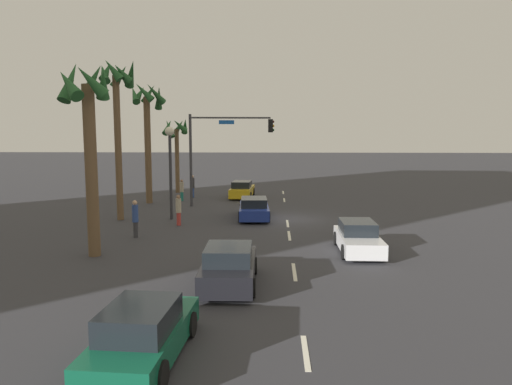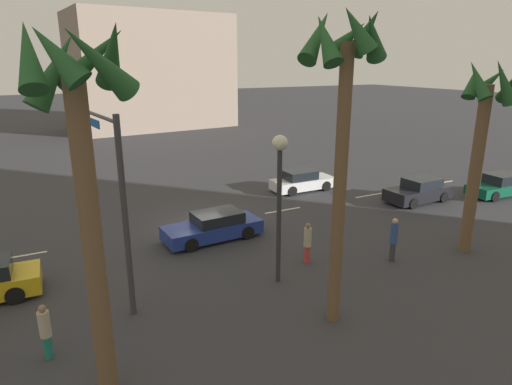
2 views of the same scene
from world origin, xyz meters
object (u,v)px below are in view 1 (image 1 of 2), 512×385
car_4 (143,334)px  palm_tree_3 (148,116)px  car_3 (254,209)px  pedestrian_2 (179,209)px  car_1 (229,267)px  pedestrian_0 (193,186)px  palm_tree_1 (176,136)px  car_2 (242,190)px  pedestrian_3 (135,217)px  traffic_signal (219,143)px  palm_tree_0 (117,99)px  streetlamp (170,154)px  car_0 (358,238)px  pedestrian_1 (182,190)px  palm_tree_2 (87,122)px

car_4 → palm_tree_3: (24.95, 6.52, 5.99)m
car_3 → pedestrian_2: 4.92m
car_4 → pedestrian_2: (16.24, 2.51, 0.31)m
car_1 → pedestrian_0: size_ratio=2.25×
car_3 → pedestrian_0: bearing=30.1°
palm_tree_1 → car_2: bearing=-117.5°
pedestrian_2 → palm_tree_1: palm_tree_1 is taller
pedestrian_2 → pedestrian_3: size_ratio=0.93×
car_1 → traffic_signal: 18.89m
traffic_signal → palm_tree_0: size_ratio=0.69×
car_2 → streetlamp: 11.42m
car_3 → car_0: bearing=-148.9°
traffic_signal → pedestrian_1: (2.45, 3.26, -3.66)m
pedestrian_3 → palm_tree_0: bearing=25.5°
palm_tree_2 → pedestrian_2: bearing=-18.6°
palm_tree_0 → car_1: bearing=-147.6°
streetlamp → pedestrian_2: size_ratio=3.21×
pedestrian_1 → palm_tree_1: (5.31, 1.48, 4.22)m
car_2 → traffic_signal: (-4.59, 1.37, 3.92)m
pedestrian_2 → palm_tree_3: bearing=24.7°
pedestrian_2 → traffic_signal: bearing=-10.8°
car_1 → streetlamp: (12.63, 4.81, 3.36)m
pedestrian_1 → palm_tree_0: palm_tree_0 is taller
car_0 → car_2: car_2 is taller
palm_tree_2 → pedestrian_0: bearing=-3.1°
palm_tree_3 → pedestrian_2: bearing=-155.3°
pedestrian_0 → palm_tree_2: 19.61m
car_1 → car_2: bearing=2.9°
car_4 → palm_tree_0: size_ratio=0.44×
car_2 → pedestrian_1: pedestrian_1 is taller
pedestrian_2 → pedestrian_3: (-3.31, 1.52, 0.09)m
car_3 → traffic_signal: traffic_signal is taller
car_0 → pedestrian_1: size_ratio=2.49×
car_3 → streetlamp: 6.15m
pedestrian_1 → pedestrian_2: size_ratio=0.96×
streetlamp → traffic_signal: bearing=-22.0°
car_2 → palm_tree_0: 14.14m
pedestrian_3 → car_2: bearing=-15.6°
car_3 → pedestrian_1: (7.55, 6.04, 0.29)m
pedestrian_0 → car_3: bearing=-149.9°
car_1 → streetlamp: size_ratio=0.74×
car_4 → pedestrian_2: pedestrian_2 is taller
pedestrian_1 → palm_tree_0: size_ratio=0.17×
car_2 → palm_tree_3: palm_tree_3 is taller
car_4 → pedestrian_0: (28.31, 3.82, 0.36)m
pedestrian_2 → palm_tree_0: 7.63m
car_0 → pedestrian_3: pedestrian_3 is taller
pedestrian_0 → palm_tree_3: bearing=141.1°
car_3 → pedestrian_1: pedestrian_1 is taller
traffic_signal → palm_tree_2: (-14.53, 3.77, 1.14)m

